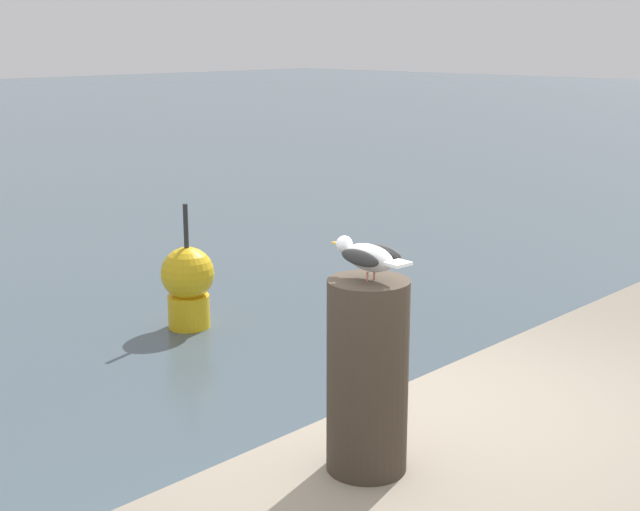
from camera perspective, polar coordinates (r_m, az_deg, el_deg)
name	(u,v)px	position (r m, az deg, el deg)	size (l,w,h in m)	color
mooring_post	(367,376)	(3.40, 3.06, -7.73)	(0.31, 0.31, 0.76)	#382D23
seagull	(368,256)	(3.26, 3.08, -0.03)	(0.16, 0.39, 0.14)	#C67260
channel_buoy	(188,284)	(9.43, -8.44, -1.80)	(0.56, 0.56, 1.33)	yellow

